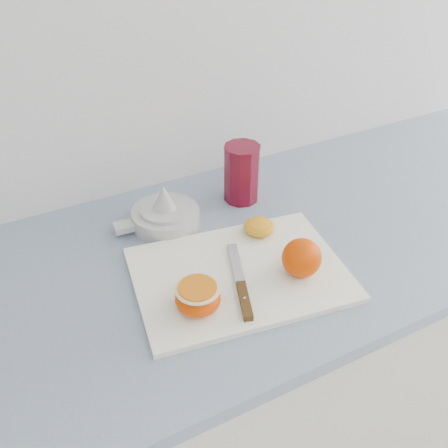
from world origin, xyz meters
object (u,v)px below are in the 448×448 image
counter (238,380)px  citrus_juicer (165,214)px  red_tumbler (242,175)px  cutting_board (240,274)px  half_orange (198,297)px

counter → citrus_juicer: citrus_juicer is taller
citrus_juicer → red_tumbler: bearing=4.3°
citrus_juicer → red_tumbler: size_ratio=1.37×
cutting_board → citrus_juicer: 0.23m
counter → cutting_board: size_ratio=6.14×
red_tumbler → half_orange: bearing=-130.6°
cutting_board → citrus_juicer: size_ratio=2.12×
citrus_juicer → red_tumbler: 0.20m
cutting_board → counter: bearing=58.1°
citrus_juicer → half_orange: bearing=-100.0°
counter → red_tumbler: red_tumbler is taller
counter → cutting_board: bearing=-121.9°
half_orange → citrus_juicer: 0.27m
half_orange → red_tumbler: size_ratio=0.58×
red_tumbler → counter: bearing=-118.4°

